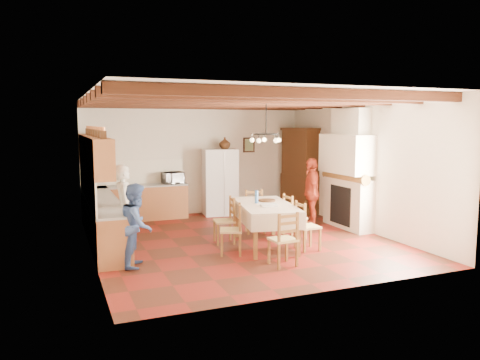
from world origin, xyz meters
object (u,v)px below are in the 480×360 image
object	(u,v)px
hutch	(300,170)
chair_left_far	(224,220)
person_woman_blue	(137,225)
refrigerator	(220,182)
chair_right_far	(295,216)
dining_table	(265,208)
person_man	(125,208)
person_woman_red	(311,192)
chair_end_far	(255,212)
chair_left_near	(231,229)
chair_right_near	(308,226)
chair_end_near	(283,238)
microwave	(173,178)

from	to	relation	value
hutch	chair_left_far	world-z (taller)	hutch
hutch	person_woman_blue	bearing A→B (deg)	-151.89
refrigerator	chair_right_far	xyz separation A→B (m)	(0.59, -3.14, -0.41)
dining_table	person_man	distance (m)	2.74
hutch	chair_right_far	xyz separation A→B (m)	(-1.61, -2.65, -0.68)
chair_right_far	person_woman_red	size ratio (longest dim) A/B	0.58
chair_left_far	person_woman_blue	distance (m)	2.14
chair_left_far	chair_end_far	world-z (taller)	same
person_woman_blue	hutch	bearing A→B (deg)	-36.91
chair_left_near	chair_end_far	xyz separation A→B (m)	(1.13, 1.42, 0.00)
chair_end_far	person_woman_red	xyz separation A→B (m)	(1.51, 0.12, 0.34)
chair_left_far	chair_right_near	distance (m)	1.73
person_woman_blue	person_woman_red	world-z (taller)	person_woman_red
chair_end_far	chair_right_far	bearing A→B (deg)	-40.26
chair_end_near	microwave	world-z (taller)	microwave
chair_left_far	chair_end_near	distance (m)	1.87
hutch	chair_left_near	xyz separation A→B (m)	(-3.31, -3.27, -0.68)
hutch	microwave	xyz separation A→B (m)	(-3.47, 0.56, -0.12)
chair_end_near	person_woman_red	distance (m)	3.28
chair_end_near	microwave	xyz separation A→B (m)	(-0.75, 4.82, 0.57)
chair_right_near	person_man	bearing A→B (deg)	70.50
person_man	chair_end_far	bearing A→B (deg)	-73.97
chair_left_near	chair_right_near	distance (m)	1.53
refrigerator	chair_left_near	distance (m)	3.95
chair_right_far	person_woman_red	distance (m)	1.36
chair_left_near	microwave	distance (m)	3.87
chair_end_near	person_woman_blue	distance (m)	2.53
chair_end_far	chair_left_near	bearing A→B (deg)	-114.16
chair_left_far	chair_end_far	xyz separation A→B (m)	(0.96, 0.60, 0.00)
chair_left_near	hutch	bearing A→B (deg)	155.47
hutch	person_woman_red	bearing A→B (deg)	-116.47
chair_right_far	chair_left_far	bearing A→B (deg)	80.84
microwave	person_woman_red	bearing A→B (deg)	-49.78
chair_end_far	microwave	world-z (taller)	microwave
dining_table	person_woman_red	distance (m)	2.19
chair_right_near	chair_right_far	bearing A→B (deg)	-12.13
hutch	chair_right_far	size ratio (longest dim) A/B	2.43
refrigerator	chair_left_far	bearing A→B (deg)	-100.69
dining_table	microwave	bearing A→B (deg)	105.94
chair_end_near	chair_end_far	distance (m)	2.48
person_man	person_woman_red	size ratio (longest dim) A/B	1.03
chair_right_far	chair_end_near	distance (m)	1.96
dining_table	chair_left_far	size ratio (longest dim) A/B	2.21
chair_right_far	person_woman_red	xyz separation A→B (m)	(0.94, 0.92, 0.34)
refrigerator	person_man	bearing A→B (deg)	-128.75
chair_end_far	person_woman_red	bearing A→B (deg)	18.78
refrigerator	hutch	xyz separation A→B (m)	(2.20, -0.50, 0.28)
chair_left_far	chair_right_near	size ratio (longest dim) A/B	1.00
chair_left_near	person_man	distance (m)	2.07
chair_left_far	chair_end_near	xyz separation A→B (m)	(0.42, -1.82, 0.00)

